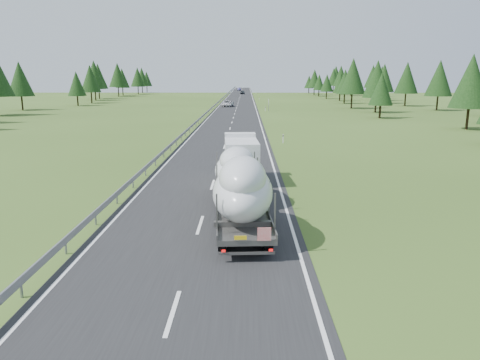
{
  "coord_description": "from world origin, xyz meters",
  "views": [
    {
      "loc": [
        2.32,
        -22.57,
        7.35
      ],
      "look_at": [
        1.99,
        2.43,
        1.81
      ],
      "focal_mm": 35.0,
      "sensor_mm": 36.0,
      "label": 1
    }
  ],
  "objects_px": {
    "highway_sign": "(269,103)",
    "distant_car_dark": "(242,92)",
    "boat_truck": "(240,175)",
    "distant_car_blue": "(239,89)",
    "distant_van": "(228,104)"
  },
  "relations": [
    {
      "from": "distant_van",
      "to": "distant_car_blue",
      "type": "xyz_separation_m",
      "value": [
        0.77,
        137.53,
        0.03
      ]
    },
    {
      "from": "highway_sign",
      "to": "distant_car_dark",
      "type": "relative_size",
      "value": 0.59
    },
    {
      "from": "highway_sign",
      "to": "distant_car_dark",
      "type": "xyz_separation_m",
      "value": [
        -6.47,
        99.89,
        -1.06
      ]
    },
    {
      "from": "distant_car_blue",
      "to": "highway_sign",
      "type": "bearing_deg",
      "value": -89.76
    },
    {
      "from": "highway_sign",
      "to": "boat_truck",
      "type": "height_order",
      "value": "boat_truck"
    },
    {
      "from": "boat_truck",
      "to": "distant_van",
      "type": "relative_size",
      "value": 3.27
    },
    {
      "from": "highway_sign",
      "to": "distant_car_dark",
      "type": "distance_m",
      "value": 100.11
    },
    {
      "from": "distant_car_blue",
      "to": "distant_van",
      "type": "bearing_deg",
      "value": -93.35
    },
    {
      "from": "boat_truck",
      "to": "distant_car_blue",
      "type": "xyz_separation_m",
      "value": [
        -3.52,
        230.1,
        -1.26
      ]
    },
    {
      "from": "distant_van",
      "to": "distant_car_dark",
      "type": "relative_size",
      "value": 1.22
    },
    {
      "from": "boat_truck",
      "to": "distant_car_dark",
      "type": "xyz_separation_m",
      "value": [
        -1.26,
        177.08,
        -1.29
      ]
    },
    {
      "from": "distant_van",
      "to": "boat_truck",
      "type": "bearing_deg",
      "value": -81.49
    },
    {
      "from": "boat_truck",
      "to": "distant_van",
      "type": "bearing_deg",
      "value": 92.66
    },
    {
      "from": "distant_car_dark",
      "to": "distant_car_blue",
      "type": "height_order",
      "value": "distant_car_blue"
    },
    {
      "from": "boat_truck",
      "to": "distant_car_blue",
      "type": "bearing_deg",
      "value": 90.88
    }
  ]
}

